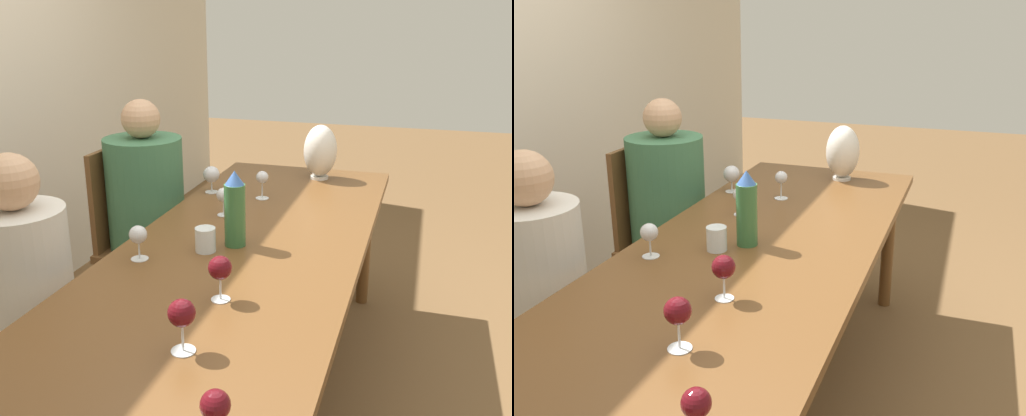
# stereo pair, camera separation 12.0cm
# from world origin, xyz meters

# --- Properties ---
(ground_plane) EXTENTS (14.00, 14.00, 0.00)m
(ground_plane) POSITION_xyz_m (0.00, 0.00, 0.00)
(ground_plane) COLOR brown
(dining_table) EXTENTS (2.47, 0.92, 0.77)m
(dining_table) POSITION_xyz_m (0.00, 0.00, 0.70)
(dining_table) COLOR brown
(dining_table) RESTS_ON ground_plane
(water_bottle) EXTENTS (0.08, 0.08, 0.30)m
(water_bottle) POSITION_xyz_m (-0.03, 0.03, 0.92)
(water_bottle) COLOR #336638
(water_bottle) RESTS_ON dining_table
(water_tumbler) EXTENTS (0.08, 0.08, 0.09)m
(water_tumbler) POSITION_xyz_m (-0.12, 0.12, 0.82)
(water_tumbler) COLOR silver
(water_tumbler) RESTS_ON dining_table
(vase) EXTENTS (0.18, 0.18, 0.30)m
(vase) POSITION_xyz_m (1.02, -0.10, 0.93)
(vase) COLOR silver
(vase) RESTS_ON dining_table
(wine_glass_1) EXTENTS (0.06, 0.06, 0.13)m
(wine_glass_1) POSITION_xyz_m (0.29, 0.20, 0.86)
(wine_glass_1) COLOR silver
(wine_glass_1) RESTS_ON dining_table
(wine_glass_2) EXTENTS (0.08, 0.08, 0.15)m
(wine_glass_2) POSITION_xyz_m (-0.78, -0.08, 0.88)
(wine_glass_2) COLOR silver
(wine_glass_2) RESTS_ON dining_table
(wine_glass_3) EXTENTS (0.07, 0.07, 0.13)m
(wine_glass_3) POSITION_xyz_m (-0.26, 0.32, 0.87)
(wine_glass_3) COLOR silver
(wine_glass_3) RESTS_ON dining_table
(wine_glass_4) EXTENTS (0.08, 0.08, 0.15)m
(wine_glass_4) POSITION_xyz_m (-0.47, -0.07, 0.88)
(wine_glass_4) COLOR silver
(wine_glass_4) RESTS_ON dining_table
(wine_glass_5) EXTENTS (0.08, 0.08, 0.14)m
(wine_glass_5) POSITION_xyz_m (0.60, 0.37, 0.86)
(wine_glass_5) COLOR silver
(wine_glass_5) RESTS_ON dining_table
(wine_glass_6) EXTENTS (0.07, 0.07, 0.14)m
(wine_glass_6) POSITION_xyz_m (0.58, 0.10, 0.87)
(wine_glass_6) COLOR silver
(wine_glass_6) RESTS_ON dining_table
(wine_glass_7) EXTENTS (0.07, 0.07, 0.13)m
(wine_glass_7) POSITION_xyz_m (-1.08, -0.29, 0.87)
(wine_glass_7) COLOR silver
(wine_glass_7) RESTS_ON dining_table
(chair_near) EXTENTS (0.44, 0.44, 0.98)m
(chair_near) POSITION_xyz_m (-0.42, 0.80, 0.52)
(chair_near) COLOR brown
(chair_near) RESTS_ON ground_plane
(chair_far) EXTENTS (0.44, 0.44, 0.98)m
(chair_far) POSITION_xyz_m (0.55, 0.80, 0.52)
(chair_far) COLOR brown
(chair_far) RESTS_ON ground_plane
(person_near) EXTENTS (0.35, 0.35, 1.18)m
(person_near) POSITION_xyz_m (-0.42, 0.71, 0.63)
(person_near) COLOR #2D2D38
(person_near) RESTS_ON ground_plane
(person_far) EXTENTS (0.40, 0.40, 1.24)m
(person_far) POSITION_xyz_m (0.55, 0.71, 0.65)
(person_far) COLOR #2D2D38
(person_far) RESTS_ON ground_plane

